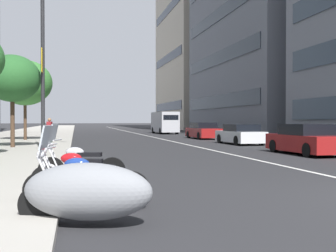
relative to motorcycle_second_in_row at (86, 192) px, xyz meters
The scene contains 14 objects.
sidewalk_right_plaza 30.52m from the motorcycle_second_in_row, ahead, with size 160.00×8.57×0.15m, color #A39E93.
lane_centre_stripe 35.82m from the motorcycle_second_in_row, 11.02° to the right, with size 110.00×0.16×0.01m, color silver.
motorcycle_second_in_row is the anchor object (origin of this frame).
motorcycle_far_end_row 1.26m from the motorcycle_second_in_row, ahead, with size 0.73×2.24×1.49m.
motorcycle_mid_row 2.79m from the motorcycle_second_in_row, ahead, with size 0.75×2.05×1.46m.
motorcycle_nearest_camera 4.24m from the motorcycle_second_in_row, ahead, with size 0.81×2.15×1.49m.
car_lead_in_lane 14.97m from the motorcycle_second_in_row, 43.02° to the right, with size 4.48×1.90×1.40m.
car_following_behind 21.73m from the motorcycle_second_in_row, 28.55° to the right, with size 4.25×2.04×1.31m.
car_approaching_light 29.07m from the motorcycle_second_in_row, 20.93° to the right, with size 4.57×1.95×1.37m.
delivery_van_ahead 41.95m from the motorcycle_second_in_row, 13.77° to the right, with size 5.82×2.24×2.50m.
street_lamp_with_banners 14.98m from the motorcycle_second_in_row, ahead, with size 1.26×2.06×9.10m.
street_tree_far_plaza 17.53m from the motorcycle_second_in_row, 11.43° to the left, with size 2.93×2.93×4.89m.
street_tree_by_lamp_post 25.75m from the motorcycle_second_in_row, ahead, with size 3.86×3.86×5.77m.
pedestrian_on_plaza 18.97m from the motorcycle_second_in_row, ahead, with size 0.44×0.32×1.56m.
Camera 1 is at (-6.40, 7.00, 1.59)m, focal length 44.19 mm.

